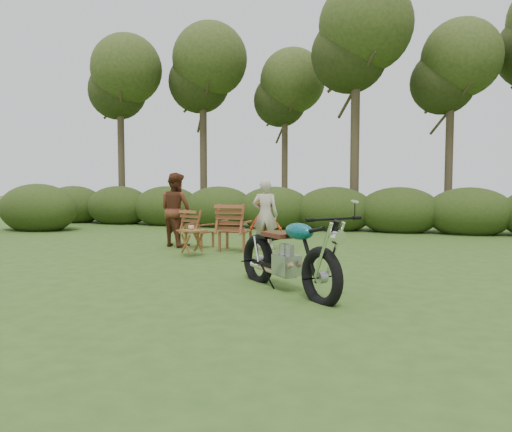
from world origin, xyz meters
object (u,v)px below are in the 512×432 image
(side_table, at_px, (192,243))
(child, at_px, (266,249))
(adult_b, at_px, (176,246))
(cup, at_px, (191,228))
(lawn_chair_right, at_px, (235,251))
(adult_a, at_px, (265,250))
(lawn_chair_left, at_px, (200,248))
(motorcycle, at_px, (287,290))

(side_table, bearing_deg, child, 54.77)
(adult_b, bearing_deg, side_table, 152.16)
(child, bearing_deg, cup, 49.68)
(side_table, xyz_separation_m, cup, (-0.02, 0.00, 0.32))
(lawn_chair_right, height_order, adult_a, adult_a)
(lawn_chair_left, xyz_separation_m, adult_b, (-0.64, 0.05, 0.00))
(motorcycle, height_order, adult_b, adult_b)
(motorcycle, distance_m, child, 4.45)
(cup, bearing_deg, child, 54.30)
(side_table, bearing_deg, adult_a, 50.30)
(lawn_chair_left, bearing_deg, adult_a, -156.79)
(side_table, relative_size, adult_b, 0.31)
(motorcycle, distance_m, lawn_chair_right, 4.21)
(side_table, distance_m, adult_a, 1.84)
(motorcycle, xyz_separation_m, side_table, (-2.71, 2.57, 0.28))
(adult_a, relative_size, adult_b, 0.91)
(child, bearing_deg, adult_b, 2.69)
(cup, relative_size, child, 0.10)
(lawn_chair_left, xyz_separation_m, adult_a, (1.57, 0.14, 0.00))
(adult_b, bearing_deg, lawn_chair_left, -160.63)
(adult_a, xyz_separation_m, child, (-0.04, 0.18, 0.00))
(lawn_chair_right, distance_m, side_table, 1.22)
(cup, bearing_deg, adult_a, 49.82)
(motorcycle, relative_size, child, 1.92)
(lawn_chair_right, relative_size, cup, 8.77)
(adult_b, relative_size, child, 1.47)
(lawn_chair_left, bearing_deg, cup, 125.38)
(lawn_chair_left, distance_m, child, 1.56)
(lawn_chair_right, relative_size, adult_b, 0.59)
(lawn_chair_right, height_order, cup, cup)
(motorcycle, relative_size, adult_a, 1.44)
(cup, height_order, adult_a, adult_a)
(lawn_chair_left, relative_size, cup, 7.45)
(side_table, relative_size, child, 0.46)
(side_table, height_order, child, child)
(side_table, bearing_deg, lawn_chair_left, 108.00)
(adult_a, distance_m, adult_b, 2.21)
(motorcycle, bearing_deg, adult_b, 176.36)
(motorcycle, height_order, lawn_chair_right, motorcycle)
(lawn_chair_right, distance_m, adult_b, 1.63)
(motorcycle, relative_size, side_table, 4.18)
(cup, distance_m, adult_a, 1.93)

